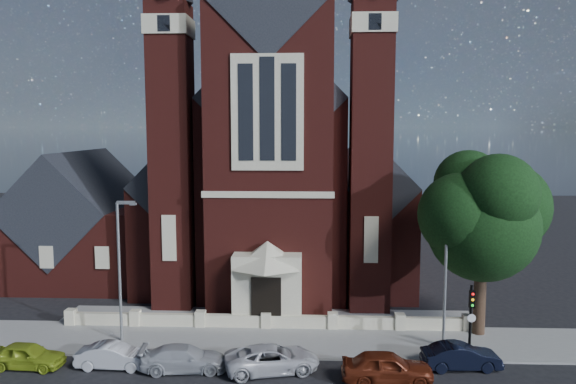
{
  "coord_description": "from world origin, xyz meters",
  "views": [
    {
      "loc": [
        2.7,
        -26.12,
        12.11
      ],
      "look_at": [
        1.08,
        12.0,
        7.7
      ],
      "focal_mm": 35.0,
      "sensor_mm": 36.0,
      "label": 1
    }
  ],
  "objects_px": {
    "church": "(281,172)",
    "street_tree": "(486,219)",
    "car_silver_b": "(184,358)",
    "car_navy": "(461,356)",
    "traffic_signal": "(471,312)",
    "car_lime_van": "(27,355)",
    "car_white_suv": "(272,359)",
    "car_dark_red": "(387,367)",
    "car_silver_a": "(114,356)",
    "parish_hall": "(81,228)",
    "street_lamp_right": "(447,266)",
    "street_lamp_left": "(121,263)"
  },
  "relations": [
    {
      "from": "street_tree",
      "to": "car_silver_b",
      "type": "bearing_deg",
      "value": -162.24
    },
    {
      "from": "traffic_signal",
      "to": "car_silver_a",
      "type": "relative_size",
      "value": 1.07
    },
    {
      "from": "street_tree",
      "to": "car_silver_a",
      "type": "distance_m",
      "value": 21.44
    },
    {
      "from": "traffic_signal",
      "to": "car_silver_b",
      "type": "distance_m",
      "value": 14.88
    },
    {
      "from": "parish_hall",
      "to": "car_lime_van",
      "type": "distance_m",
      "value": 18.34
    },
    {
      "from": "parish_hall",
      "to": "car_dark_red",
      "type": "relative_size",
      "value": 2.8
    },
    {
      "from": "street_tree",
      "to": "car_silver_a",
      "type": "relative_size",
      "value": 2.86
    },
    {
      "from": "parish_hall",
      "to": "street_lamp_right",
      "type": "xyz_separation_m",
      "value": [
        26.09,
        -14.0,
        0.59
      ]
    },
    {
      "from": "car_silver_a",
      "to": "car_silver_b",
      "type": "xyz_separation_m",
      "value": [
        3.62,
        -0.17,
        0.01
      ]
    },
    {
      "from": "car_lime_van",
      "to": "car_silver_b",
      "type": "distance_m",
      "value": 8.02
    },
    {
      "from": "street_lamp_right",
      "to": "car_lime_van",
      "type": "xyz_separation_m",
      "value": [
        -21.74,
        -3.5,
        -3.96
      ]
    },
    {
      "from": "street_lamp_left",
      "to": "car_silver_a",
      "type": "bearing_deg",
      "value": -78.84
    },
    {
      "from": "street_lamp_right",
      "to": "car_dark_red",
      "type": "distance_m",
      "value": 6.91
    },
    {
      "from": "traffic_signal",
      "to": "car_silver_b",
      "type": "height_order",
      "value": "traffic_signal"
    },
    {
      "from": "traffic_signal",
      "to": "car_lime_van",
      "type": "bearing_deg",
      "value": -175.15
    },
    {
      "from": "car_navy",
      "to": "car_white_suv",
      "type": "bearing_deg",
      "value": 90.1
    },
    {
      "from": "street_lamp_left",
      "to": "traffic_signal",
      "type": "distance_m",
      "value": 19.08
    },
    {
      "from": "church",
      "to": "street_tree",
      "type": "distance_m",
      "value": 21.38
    },
    {
      "from": "parish_hall",
      "to": "car_silver_b",
      "type": "relative_size",
      "value": 2.81
    },
    {
      "from": "street_lamp_left",
      "to": "car_navy",
      "type": "xyz_separation_m",
      "value": [
        18.17,
        -2.69,
        -3.95
      ]
    },
    {
      "from": "street_lamp_right",
      "to": "car_lime_van",
      "type": "distance_m",
      "value": 22.37
    },
    {
      "from": "street_tree",
      "to": "parish_hall",
      "type": "bearing_deg",
      "value": 156.74
    },
    {
      "from": "car_silver_b",
      "to": "car_navy",
      "type": "height_order",
      "value": "car_navy"
    },
    {
      "from": "car_silver_b",
      "to": "car_dark_red",
      "type": "height_order",
      "value": "car_dark_red"
    },
    {
      "from": "car_silver_b",
      "to": "car_dark_red",
      "type": "bearing_deg",
      "value": -99.68
    },
    {
      "from": "parish_hall",
      "to": "car_lime_van",
      "type": "xyz_separation_m",
      "value": [
        4.35,
        -17.5,
        -3.37
      ]
    },
    {
      "from": "car_dark_red",
      "to": "car_white_suv",
      "type": "bearing_deg",
      "value": 79.82
    },
    {
      "from": "car_silver_a",
      "to": "car_lime_van",
      "type": "bearing_deg",
      "value": 93.53
    },
    {
      "from": "car_white_suv",
      "to": "car_dark_red",
      "type": "xyz_separation_m",
      "value": [
        5.57,
        -0.93,
        0.09
      ]
    },
    {
      "from": "traffic_signal",
      "to": "car_navy",
      "type": "relative_size",
      "value": 1.02
    },
    {
      "from": "parish_hall",
      "to": "car_white_suv",
      "type": "bearing_deg",
      "value": -46.06
    },
    {
      "from": "parish_hall",
      "to": "car_silver_b",
      "type": "height_order",
      "value": "parish_hall"
    },
    {
      "from": "traffic_signal",
      "to": "car_navy",
      "type": "height_order",
      "value": "traffic_signal"
    },
    {
      "from": "church",
      "to": "car_navy",
      "type": "distance_m",
      "value": 25.1
    },
    {
      "from": "traffic_signal",
      "to": "car_lime_van",
      "type": "relative_size",
      "value": 1.06
    },
    {
      "from": "car_silver_a",
      "to": "car_white_suv",
      "type": "distance_m",
      "value": 8.03
    },
    {
      "from": "car_lime_van",
      "to": "car_navy",
      "type": "xyz_separation_m",
      "value": [
        21.91,
        0.81,
        0.0
      ]
    },
    {
      "from": "street_lamp_left",
      "to": "car_dark_red",
      "type": "relative_size",
      "value": 1.86
    },
    {
      "from": "traffic_signal",
      "to": "car_lime_van",
      "type": "distance_m",
      "value": 22.81
    },
    {
      "from": "street_lamp_right",
      "to": "traffic_signal",
      "type": "distance_m",
      "value": 2.71
    },
    {
      "from": "car_dark_red",
      "to": "car_navy",
      "type": "bearing_deg",
      "value": -67.85
    },
    {
      "from": "car_lime_van",
      "to": "car_dark_red",
      "type": "xyz_separation_m",
      "value": [
        17.99,
        -0.84,
        0.1
      ]
    },
    {
      "from": "street_tree",
      "to": "traffic_signal",
      "type": "xyz_separation_m",
      "value": [
        -1.6,
        -3.28,
        -4.38
      ]
    },
    {
      "from": "street_lamp_right",
      "to": "car_navy",
      "type": "height_order",
      "value": "street_lamp_right"
    },
    {
      "from": "car_white_suv",
      "to": "car_dark_red",
      "type": "distance_m",
      "value": 5.65
    },
    {
      "from": "traffic_signal",
      "to": "car_lime_van",
      "type": "xyz_separation_m",
      "value": [
        -22.65,
        -1.92,
        -1.94
      ]
    },
    {
      "from": "street_lamp_left",
      "to": "car_lime_van",
      "type": "distance_m",
      "value": 6.47
    },
    {
      "from": "traffic_signal",
      "to": "car_white_suv",
      "type": "xyz_separation_m",
      "value": [
        -10.23,
        -1.83,
        -1.93
      ]
    },
    {
      "from": "church",
      "to": "car_white_suv",
      "type": "distance_m",
      "value": 23.6
    },
    {
      "from": "traffic_signal",
      "to": "church",
      "type": "bearing_deg",
      "value": 118.2
    }
  ]
}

